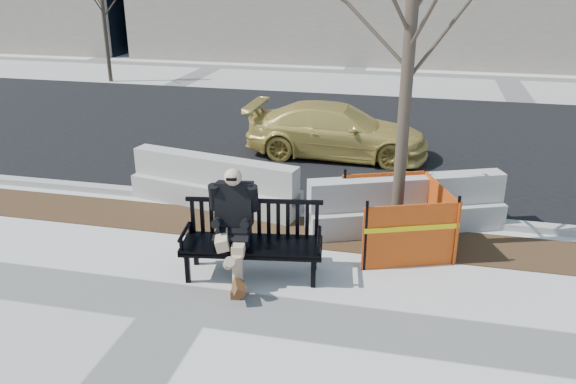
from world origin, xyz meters
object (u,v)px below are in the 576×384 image
at_px(seated_man, 235,272).
at_px(jersey_barrier_left, 215,205).
at_px(tree_fence, 394,246).
at_px(bench, 253,275).
at_px(jersey_barrier_right, 404,229).
at_px(sedan, 336,156).

relative_size(seated_man, jersey_barrier_left, 0.48).
bearing_deg(tree_fence, bench, -144.22).
height_order(tree_fence, jersey_barrier_right, tree_fence).
height_order(tree_fence, sedan, tree_fence).
distance_m(tree_fence, jersey_barrier_right, 0.73).
height_order(jersey_barrier_left, jersey_barrier_right, jersey_barrier_right).
bearing_deg(sedan, jersey_barrier_right, -154.53).
xyz_separation_m(tree_fence, jersey_barrier_left, (-3.46, 1.00, 0.00)).
distance_m(jersey_barrier_left, jersey_barrier_right, 3.59).
bearing_deg(seated_man, jersey_barrier_right, 32.93).
height_order(bench, sedan, sedan).
distance_m(sedan, jersey_barrier_left, 3.99).
relative_size(tree_fence, jersey_barrier_right, 1.64).
xyz_separation_m(tree_fence, jersey_barrier_right, (0.13, 0.72, 0.00)).
distance_m(bench, seated_man, 0.28).
relative_size(tree_fence, jersey_barrier_left, 1.65).
xyz_separation_m(bench, seated_man, (-0.28, 0.01, 0.00)).
bearing_deg(jersey_barrier_left, tree_fence, -4.46).
xyz_separation_m(bench, tree_fence, (2.00, 1.44, 0.00)).
distance_m(seated_man, tree_fence, 2.69).
bearing_deg(seated_man, tree_fence, 23.22).
bearing_deg(jersey_barrier_right, bench, -156.88).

